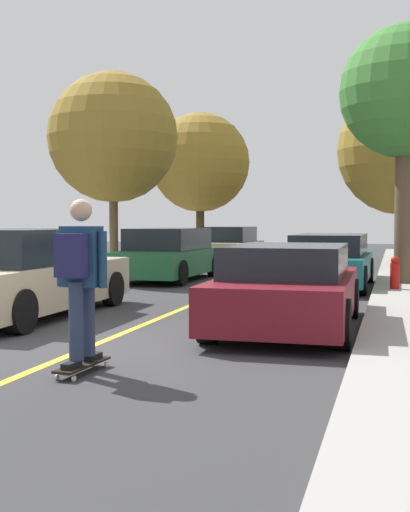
% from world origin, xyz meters
% --- Properties ---
extents(ground, '(80.00, 80.00, 0.00)m').
position_xyz_m(ground, '(0.00, 0.00, 0.00)').
color(ground, '#353538').
extents(center_line, '(0.12, 39.20, 0.01)m').
position_xyz_m(center_line, '(0.00, 4.00, 0.00)').
color(center_line, gold).
rests_on(center_line, ground).
extents(parked_car_left_nearest, '(1.91, 4.68, 1.46)m').
position_xyz_m(parked_car_left_nearest, '(-2.19, 2.06, 0.71)').
color(parked_car_left_nearest, '#BCAD89').
rests_on(parked_car_left_nearest, ground).
extents(parked_car_left_near, '(1.99, 4.33, 1.39)m').
position_xyz_m(parked_car_left_near, '(-2.19, 9.15, 0.68)').
color(parked_car_left_near, '#1E5B33').
rests_on(parked_car_left_near, ground).
extents(parked_car_left_far, '(1.88, 4.11, 1.38)m').
position_xyz_m(parked_car_left_far, '(-2.19, 16.06, 0.67)').
color(parked_car_left_far, '#BCAD89').
rests_on(parked_car_left_far, ground).
extents(parked_car_right_nearest, '(1.98, 4.28, 1.24)m').
position_xyz_m(parked_car_right_nearest, '(2.19, 1.93, 0.61)').
color(parked_car_right_nearest, maroon).
rests_on(parked_car_right_nearest, ground).
extents(parked_car_right_near, '(1.93, 4.48, 1.27)m').
position_xyz_m(parked_car_right_near, '(2.19, 8.36, 0.64)').
color(parked_car_right_near, '#196066').
rests_on(parked_car_right_near, ground).
extents(street_tree_left_nearest, '(3.60, 3.60, 5.57)m').
position_xyz_m(street_tree_left_nearest, '(-3.88, 9.41, 3.90)').
color(street_tree_left_nearest, brown).
rests_on(street_tree_left_nearest, sidewalk_left).
extents(street_tree_left_near, '(3.97, 3.97, 5.79)m').
position_xyz_m(street_tree_left_near, '(-3.88, 17.95, 3.93)').
color(street_tree_left_near, '#3D2D1E').
rests_on(street_tree_left_near, sidewalk_left).
extents(street_tree_right_nearest, '(3.06, 3.06, 5.97)m').
position_xyz_m(street_tree_right_nearest, '(3.88, 8.47, 4.52)').
color(street_tree_right_nearest, brown).
rests_on(street_tree_right_nearest, sidewalk_right).
extents(street_tree_right_near, '(4.24, 4.24, 5.89)m').
position_xyz_m(street_tree_right_near, '(3.88, 15.06, 3.91)').
color(street_tree_right_near, brown).
rests_on(street_tree_right_near, sidewalk_right).
extents(street_tree_right_far, '(4.56, 4.56, 6.84)m').
position_xyz_m(street_tree_right_far, '(3.88, 21.52, 4.69)').
color(street_tree_right_far, brown).
rests_on(street_tree_right_far, sidewalk_right).
extents(street_tree_right_farthest, '(3.80, 3.80, 6.24)m').
position_xyz_m(street_tree_right_farthest, '(3.88, 29.89, 4.45)').
color(street_tree_right_farthest, '#3D2D1E').
rests_on(street_tree_right_farthest, sidewalk_right).
extents(fire_hydrant, '(0.20, 0.20, 0.70)m').
position_xyz_m(fire_hydrant, '(3.69, 6.99, 0.49)').
color(fire_hydrant, '#B2140F').
rests_on(fire_hydrant, sidewalk_right).
extents(skateboard, '(0.27, 0.85, 0.10)m').
position_xyz_m(skateboard, '(0.57, -1.45, 0.09)').
color(skateboard, black).
rests_on(skateboard, ground).
extents(skateboarder, '(0.58, 0.70, 1.71)m').
position_xyz_m(skateboarder, '(0.57, -1.49, 1.07)').
color(skateboarder, black).
rests_on(skateboarder, skateboard).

